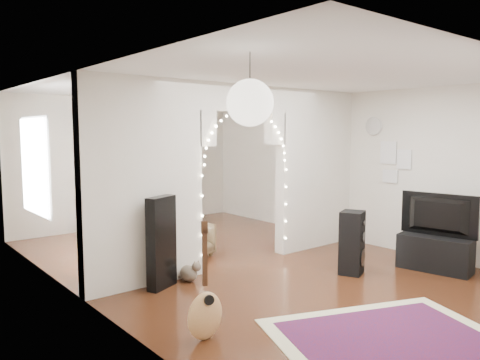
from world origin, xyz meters
TOP-DOWN VIEW (x-y plane):
  - floor at (0.00, 0.00)m, footprint 7.50×7.50m
  - ceiling at (0.00, 0.00)m, footprint 5.00×7.50m
  - wall_back at (0.00, 3.75)m, footprint 5.00×0.02m
  - wall_left at (-2.50, 0.00)m, footprint 0.02×7.50m
  - wall_right at (2.50, 0.00)m, footprint 0.02×7.50m
  - divider_wall at (0.00, 0.00)m, footprint 5.00×0.20m
  - fairy_lights at (0.00, -0.13)m, footprint 1.64×0.04m
  - window at (-2.47, 1.80)m, footprint 0.04×1.20m
  - wall_clock at (2.48, -0.60)m, footprint 0.03×0.31m
  - picture_frames at (2.48, -1.00)m, footprint 0.02×0.50m
  - paper_lantern at (-1.90, -2.40)m, footprint 0.40×0.40m
  - ceiling_fan at (0.00, 2.00)m, footprint 1.10×1.10m
  - area_rug at (-0.60, -2.97)m, footprint 2.64×2.33m
  - guitar_case at (-1.54, -0.25)m, footprint 0.48×0.32m
  - acoustic_guitar at (-1.99, -1.85)m, footprint 0.42×0.26m
  - tabby_cat at (-1.13, -0.26)m, footprint 0.30×0.45m
  - floor_speaker at (0.84, -1.43)m, footprint 0.44×0.41m
  - media_console at (1.89, -2.10)m, footprint 0.57×1.06m
  - tv at (1.89, -2.10)m, footprint 0.33×1.08m
  - bookcase at (0.37, 3.50)m, footprint 1.38×0.87m
  - dining_table at (-0.21, 3.45)m, footprint 1.26×0.90m
  - flower_vase at (-0.21, 3.45)m, footprint 0.20×0.20m
  - dining_chair_left at (-0.93, 2.96)m, footprint 0.58×0.59m
  - dining_chair_right at (-0.42, 0.77)m, footprint 0.65×0.67m

SIDE VIEW (x-z plane):
  - floor at x=0.00m, z-range 0.00..0.00m
  - area_rug at x=-0.60m, z-range 0.00..0.02m
  - tabby_cat at x=-1.13m, z-range -0.03..0.27m
  - dining_chair_left at x=-0.93m, z-range 0.00..0.45m
  - media_console at x=1.89m, z-range 0.00..0.50m
  - dining_chair_right at x=-0.42m, z-range 0.00..0.54m
  - acoustic_guitar at x=-1.99m, z-range -0.06..0.93m
  - floor_speaker at x=0.84m, z-range 0.00..0.89m
  - guitar_case at x=-1.54m, z-range 0.00..1.19m
  - dining_table at x=-0.21m, z-range 0.30..1.06m
  - bookcase at x=0.37m, z-range 0.00..1.40m
  - tv at x=1.89m, z-range 0.50..1.12m
  - flower_vase at x=-0.21m, z-range 0.76..0.95m
  - wall_back at x=0.00m, z-range 0.00..2.70m
  - wall_left at x=-2.50m, z-range 0.00..2.70m
  - wall_right at x=2.50m, z-range 0.00..2.70m
  - divider_wall at x=0.00m, z-range 0.07..2.77m
  - window at x=-2.47m, z-range 0.80..2.20m
  - picture_frames at x=2.48m, z-range 1.15..1.85m
  - fairy_lights at x=0.00m, z-range 0.75..2.35m
  - wall_clock at x=2.48m, z-range 1.95..2.25m
  - paper_lantern at x=-1.90m, z-range 2.05..2.45m
  - ceiling_fan at x=0.00m, z-range 2.25..2.55m
  - ceiling at x=0.00m, z-range 2.69..2.71m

